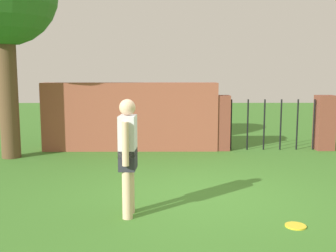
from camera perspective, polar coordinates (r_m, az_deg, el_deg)
ground_plane at (r=6.48m, az=5.15°, el=-10.10°), size 40.00×40.00×0.00m
brick_wall at (r=10.19m, az=-5.42°, el=1.34°), size 4.41×0.50×1.72m
person at (r=5.46m, az=-5.75°, el=-3.74°), size 0.24×0.54×1.62m
fence_gate at (r=10.54m, az=14.72°, el=0.45°), size 3.11×0.44×1.40m
frisbee_yellow at (r=5.55m, az=17.78°, el=-13.45°), size 0.27×0.27×0.02m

